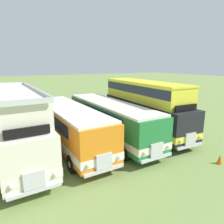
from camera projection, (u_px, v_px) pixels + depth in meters
name	position (u px, v px, depth m)	size (l,w,h in m)	color
bus_fifth_in_row	(17.00, 123.00, 12.75)	(2.78, 10.31, 4.52)	silver
bus_sixth_in_row	(69.00, 124.00, 14.65)	(2.79, 10.62, 2.99)	orange
bus_seventh_in_row	(110.00, 117.00, 16.34)	(2.68, 11.21, 2.99)	#237538
bus_eighth_in_row	(144.00, 105.00, 17.69)	(2.96, 10.39, 4.49)	black
cone_near_end	(220.00, 159.00, 12.36)	(0.36, 0.36, 0.59)	orange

